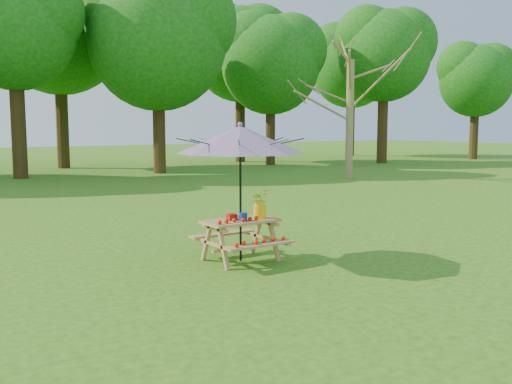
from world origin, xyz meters
TOP-DOWN VIEW (x-y plane):
  - bare_tree at (8.23, 14.59)m, footprint 7.86×7.86m
  - picnic_table at (-3.59, 4.68)m, footprint 1.20×1.32m
  - patio_umbrella at (-3.59, 4.68)m, footprint 2.38×2.38m
  - produce_bins at (-3.64, 4.70)m, footprint 0.24×0.41m
  - tomatoes_row at (-3.74, 4.50)m, footprint 0.77×0.13m
  - flower_bucket at (-3.22, 4.67)m, footprint 0.34×0.32m

SIDE VIEW (x-z plane):
  - picnic_table at x=-3.59m, z-range -0.01..0.66m
  - tomatoes_row at x=-3.74m, z-range 0.67..0.74m
  - produce_bins at x=-3.64m, z-range 0.66..0.79m
  - flower_bucket at x=-3.22m, z-range 0.68..1.15m
  - patio_umbrella at x=-3.59m, z-range 0.82..3.07m
  - bare_tree at x=8.23m, z-range 1.22..12.55m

